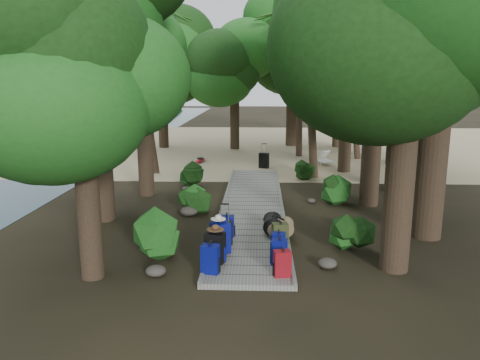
# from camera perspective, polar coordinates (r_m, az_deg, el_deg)

# --- Properties ---
(ground) EXTENTS (120.00, 120.00, 0.00)m
(ground) POSITION_cam_1_polar(r_m,az_deg,el_deg) (14.27, 1.46, -4.65)
(ground) COLOR black
(ground) RESTS_ON ground
(sand_beach) EXTENTS (40.00, 22.00, 0.02)m
(sand_beach) POSITION_cam_1_polar(r_m,az_deg,el_deg) (29.94, 2.02, 4.27)
(sand_beach) COLOR tan
(sand_beach) RESTS_ON ground
(boardwalk) EXTENTS (2.00, 12.00, 0.12)m
(boardwalk) POSITION_cam_1_polar(r_m,az_deg,el_deg) (15.21, 1.53, -3.34)
(boardwalk) COLOR gray
(boardwalk) RESTS_ON ground
(backpack_left_a) EXTENTS (0.41, 0.32, 0.69)m
(backpack_left_a) POSITION_cam_1_polar(r_m,az_deg,el_deg) (9.99, -3.63, -9.39)
(backpack_left_a) COLOR #030377
(backpack_left_a) RESTS_ON boardwalk
(backpack_left_b) EXTENTS (0.48, 0.40, 0.76)m
(backpack_left_b) POSITION_cam_1_polar(r_m,az_deg,el_deg) (10.51, -3.04, -8.03)
(backpack_left_b) COLOR black
(backpack_left_b) RESTS_ON boardwalk
(backpack_left_c) EXTENTS (0.52, 0.45, 0.81)m
(backpack_left_c) POSITION_cam_1_polar(r_m,az_deg,el_deg) (11.06, -2.42, -6.84)
(backpack_left_c) COLOR #030377
(backpack_left_c) RESTS_ON boardwalk
(backpack_left_d) EXTENTS (0.40, 0.30, 0.60)m
(backpack_left_d) POSITION_cam_1_polar(r_m,az_deg,el_deg) (12.23, -1.64, -5.49)
(backpack_left_d) COLOR #030377
(backpack_left_d) RESTS_ON boardwalk
(backpack_right_a) EXTENTS (0.38, 0.30, 0.61)m
(backpack_right_a) POSITION_cam_1_polar(r_m,az_deg,el_deg) (9.86, 5.17, -9.94)
(backpack_right_a) COLOR maroon
(backpack_right_a) RESTS_ON boardwalk
(backpack_right_b) EXTENTS (0.37, 0.28, 0.63)m
(backpack_right_b) POSITION_cam_1_polar(r_m,az_deg,el_deg) (10.46, 4.81, -8.55)
(backpack_right_b) COLOR #030377
(backpack_right_b) RESTS_ON boardwalk
(backpack_right_c) EXTENTS (0.34, 0.25, 0.57)m
(backpack_right_c) POSITION_cam_1_polar(r_m,az_deg,el_deg) (11.06, 4.69, -7.56)
(backpack_right_c) COLOR #030377
(backpack_right_c) RESTS_ON boardwalk
(backpack_right_d) EXTENTS (0.42, 0.34, 0.58)m
(backpack_right_d) POSITION_cam_1_polar(r_m,az_deg,el_deg) (11.71, 4.89, -6.39)
(backpack_right_d) COLOR #2E3619
(backpack_right_d) RESTS_ON boardwalk
(duffel_right_khaki) EXTENTS (0.68, 0.76, 0.42)m
(duffel_right_khaki) POSITION_cam_1_polar(r_m,az_deg,el_deg) (12.41, 4.99, -5.71)
(duffel_right_khaki) COLOR olive
(duffel_right_khaki) RESTS_ON boardwalk
(duffel_right_black) EXTENTS (0.52, 0.77, 0.46)m
(duffel_right_black) POSITION_cam_1_polar(r_m,az_deg,el_deg) (12.59, 3.99, -5.32)
(duffel_right_black) COLOR black
(duffel_right_black) RESTS_ON boardwalk
(suitcase_on_boardwalk) EXTENTS (0.40, 0.25, 0.59)m
(suitcase_on_boardwalk) POSITION_cam_1_polar(r_m,az_deg,el_deg) (11.66, -1.86, -6.41)
(suitcase_on_boardwalk) COLOR black
(suitcase_on_boardwalk) RESTS_ON boardwalk
(lone_suitcase_on_sand) EXTENTS (0.51, 0.38, 0.71)m
(lone_suitcase_on_sand) POSITION_cam_1_polar(r_m,az_deg,el_deg) (22.12, 2.94, 2.39)
(lone_suitcase_on_sand) COLOR black
(lone_suitcase_on_sand) RESTS_ON sand_beach
(hat_brown) EXTENTS (0.39, 0.39, 0.12)m
(hat_brown) POSITION_cam_1_polar(r_m,az_deg,el_deg) (10.37, -3.03, -5.74)
(hat_brown) COLOR #51351E
(hat_brown) RESTS_ON backpack_left_b
(hat_white) EXTENTS (0.35, 0.35, 0.12)m
(hat_white) POSITION_cam_1_polar(r_m,az_deg,el_deg) (10.95, -2.67, -4.50)
(hat_white) COLOR silver
(hat_white) RESTS_ON backpack_left_c
(kayak) EXTENTS (1.11, 2.87, 0.28)m
(kayak) POSITION_cam_1_polar(r_m,az_deg,el_deg) (23.78, -4.82, 2.54)
(kayak) COLOR red
(kayak) RESTS_ON sand_beach
(sun_lounger) EXTENTS (1.09, 1.96, 0.60)m
(sun_lounger) POSITION_cam_1_polar(r_m,az_deg,el_deg) (23.38, 10.25, 2.61)
(sun_lounger) COLOR silver
(sun_lounger) RESTS_ON sand_beach
(tree_right_a) EXTENTS (5.35, 5.35, 8.92)m
(tree_right_a) POSITION_cam_1_polar(r_m,az_deg,el_deg) (10.32, 19.85, 13.30)
(tree_right_a) COLOR black
(tree_right_a) RESTS_ON ground
(tree_right_b) EXTENTS (6.28, 6.28, 11.21)m
(tree_right_b) POSITION_cam_1_polar(r_m,az_deg,el_deg) (13.01, 23.65, 17.71)
(tree_right_b) COLOR black
(tree_right_b) RESTS_ON ground
(tree_right_c) EXTENTS (5.17, 5.17, 8.95)m
(tree_right_c) POSITION_cam_1_polar(r_m,az_deg,el_deg) (15.77, 16.29, 12.96)
(tree_right_c) COLOR black
(tree_right_c) RESTS_ON ground
(tree_right_d) EXTENTS (5.40, 5.40, 9.90)m
(tree_right_d) POSITION_cam_1_polar(r_m,az_deg,el_deg) (18.01, 19.41, 14.13)
(tree_right_d) COLOR black
(tree_right_d) RESTS_ON ground
(tree_right_e) EXTENTS (4.52, 4.52, 8.14)m
(tree_right_e) POSITION_cam_1_polar(r_m,az_deg,el_deg) (21.45, 13.03, 11.72)
(tree_right_e) COLOR black
(tree_right_e) RESTS_ON ground
(tree_right_f) EXTENTS (5.55, 5.55, 9.90)m
(tree_right_f) POSITION_cam_1_polar(r_m,az_deg,el_deg) (24.11, 18.87, 13.51)
(tree_right_f) COLOR black
(tree_right_f) RESTS_ON ground
(tree_left_a) EXTENTS (4.14, 4.14, 6.90)m
(tree_left_a) POSITION_cam_1_polar(r_m,az_deg,el_deg) (9.86, -18.72, 7.57)
(tree_left_a) COLOR black
(tree_left_a) RESTS_ON ground
(tree_left_b) EXTENTS (5.49, 5.49, 9.89)m
(tree_left_b) POSITION_cam_1_polar(r_m,az_deg,el_deg) (14.12, -17.46, 14.94)
(tree_left_b) COLOR black
(tree_left_b) RESTS_ON ground
(tree_left_c) EXTENTS (4.53, 4.53, 7.87)m
(tree_left_c) POSITION_cam_1_polar(r_m,az_deg,el_deg) (16.87, -11.83, 11.27)
(tree_left_c) COLOR black
(tree_left_c) RESTS_ON ground
(tree_back_a) EXTENTS (4.53, 4.53, 7.84)m
(tree_back_a) POSITION_cam_1_polar(r_m,az_deg,el_deg) (28.02, -0.66, 11.76)
(tree_back_a) COLOR black
(tree_back_a) RESTS_ON ground
(tree_back_b) EXTENTS (6.01, 6.01, 10.74)m
(tree_back_b) POSITION_cam_1_polar(r_m,az_deg,el_deg) (29.68, 6.54, 14.51)
(tree_back_b) COLOR black
(tree_back_b) RESTS_ON ground
(tree_back_c) EXTENTS (4.42, 4.42, 7.96)m
(tree_back_c) POSITION_cam_1_polar(r_m,az_deg,el_deg) (29.47, 12.01, 11.64)
(tree_back_c) COLOR black
(tree_back_c) RESTS_ON ground
(tree_back_d) EXTENTS (5.10, 5.10, 8.50)m
(tree_back_d) POSITION_cam_1_polar(r_m,az_deg,el_deg) (29.02, -9.53, 12.27)
(tree_back_d) COLOR black
(tree_back_d) RESTS_ON ground
(palm_right_a) EXTENTS (4.75, 4.75, 8.09)m
(palm_right_a) POSITION_cam_1_polar(r_m,az_deg,el_deg) (20.13, 9.71, 11.78)
(palm_right_a) COLOR #154312
(palm_right_a) RESTS_ON ground
(palm_right_b) EXTENTS (4.37, 4.37, 8.45)m
(palm_right_b) POSITION_cam_1_polar(r_m,az_deg,el_deg) (25.43, 14.45, 12.02)
(palm_right_b) COLOR #154312
(palm_right_b) RESTS_ON ground
(palm_right_c) EXTENTS (4.75, 4.75, 7.55)m
(palm_right_c) POSITION_cam_1_polar(r_m,az_deg,el_deg) (25.70, 7.96, 11.29)
(palm_right_c) COLOR #154312
(palm_right_c) RESTS_ON ground
(palm_left_a) EXTENTS (4.36, 4.36, 6.94)m
(palm_left_a) POSITION_cam_1_polar(r_m,az_deg,el_deg) (20.94, -11.26, 10.15)
(palm_left_a) COLOR #154312
(palm_left_a) RESTS_ON ground
(rock_left_a) EXTENTS (0.44, 0.39, 0.24)m
(rock_left_a) POSITION_cam_1_polar(r_m,az_deg,el_deg) (10.35, -10.23, -10.84)
(rock_left_a) COLOR #4C473F
(rock_left_a) RESTS_ON ground
(rock_left_b) EXTENTS (0.34, 0.30, 0.19)m
(rock_left_b) POSITION_cam_1_polar(r_m,az_deg,el_deg) (12.26, -10.24, -7.25)
(rock_left_b) COLOR #4C473F
(rock_left_b) RESTS_ON ground
(rock_left_c) EXTENTS (0.54, 0.49, 0.30)m
(rock_left_c) POSITION_cam_1_polar(r_m,az_deg,el_deg) (14.54, -6.25, -3.79)
(rock_left_c) COLOR #4C473F
(rock_left_c) RESTS_ON ground
(rock_left_d) EXTENTS (0.33, 0.29, 0.18)m
(rock_left_d) POSITION_cam_1_polar(r_m,az_deg,el_deg) (17.72, -6.62, -1.08)
(rock_left_d) COLOR #4C473F
(rock_left_d) RESTS_ON ground
(rock_right_a) EXTENTS (0.42, 0.38, 0.23)m
(rock_right_a) POSITION_cam_1_polar(r_m,az_deg,el_deg) (10.76, 10.59, -9.94)
(rock_right_a) COLOR #4C473F
(rock_right_a) RESTS_ON ground
(rock_right_b) EXTENTS (0.50, 0.45, 0.28)m
(rock_right_b) POSITION_cam_1_polar(r_m,az_deg,el_deg) (13.69, 12.26, -5.06)
(rock_right_b) COLOR #4C473F
(rock_right_b) RESTS_ON ground
(rock_right_c) EXTENTS (0.28, 0.26, 0.16)m
(rock_right_c) POSITION_cam_1_polar(r_m,az_deg,el_deg) (16.13, 8.69, -2.51)
(rock_right_c) COLOR #4C473F
(rock_right_c) RESTS_ON ground
(rock_right_d) EXTENTS (0.48, 0.43, 0.26)m
(rock_right_d) POSITION_cam_1_polar(r_m,az_deg,el_deg) (18.26, 11.14, -0.70)
(rock_right_d) COLOR #4C473F
(rock_right_d) RESTS_ON ground
(shrub_left_a) EXTENTS (1.22, 1.22, 1.10)m
(shrub_left_a) POSITION_cam_1_polar(r_m,az_deg,el_deg) (11.24, -9.17, -6.56)
(shrub_left_a) COLOR #1B5118
(shrub_left_a) RESTS_ON ground
(shrub_left_b) EXTENTS (1.01, 1.01, 0.91)m
(shrub_left_b) POSITION_cam_1_polar(r_m,az_deg,el_deg) (14.92, -5.80, -2.15)
(shrub_left_b) COLOR #1B5118
(shrub_left_b) RESTS_ON ground
(shrub_left_c) EXTENTS (1.04, 1.04, 0.94)m
(shrub_left_c) POSITION_cam_1_polar(r_m,az_deg,el_deg) (18.47, -5.96, 0.69)
(shrub_left_c) COLOR #1B5118
(shrub_left_c) RESTS_ON ground
(shrub_right_a) EXTENTS (1.05, 1.05, 0.94)m
(shrub_right_a) POSITION_cam_1_polar(r_m,az_deg,el_deg) (11.91, 13.33, -6.06)
(shrub_right_a) COLOR #1B5118
(shrub_right_a) RESTS_ON ground
(shrub_right_b) EXTENTS (1.12, 1.12, 1.01)m
(shrub_right_b) POSITION_cam_1_polar(r_m,az_deg,el_deg) (15.87, 11.71, -1.29)
(shrub_right_b) COLOR #1B5118
(shrub_right_b) RESTS_ON ground
(shrub_right_c) EXTENTS (0.86, 0.86, 0.78)m
(shrub_right_c) POSITION_cam_1_polar(r_m,az_deg,el_deg) (19.65, 8.06, 1.09)
(shrub_right_c) COLOR #1B5118
(shrub_right_c) RESTS_ON ground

